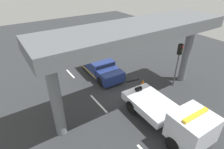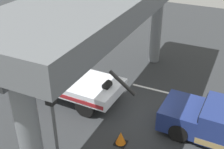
% 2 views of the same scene
% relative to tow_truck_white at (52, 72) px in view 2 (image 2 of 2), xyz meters
% --- Properties ---
extents(ground_plane, '(60.00, 40.00, 0.10)m').
position_rel_tow_truck_white_xyz_m(ground_plane, '(-4.95, 0.02, -1.25)').
color(ground_plane, '#2D3033').
extents(lane_stripe_mid, '(2.60, 0.16, 0.01)m').
position_rel_tow_truck_white_xyz_m(lane_stripe_mid, '(-4.95, -2.51, -1.20)').
color(lane_stripe_mid, silver).
rests_on(lane_stripe_mid, ground).
extents(lane_stripe_east, '(2.60, 0.16, 0.01)m').
position_rel_tow_truck_white_xyz_m(lane_stripe_east, '(1.05, -2.51, -1.20)').
color(lane_stripe_east, silver).
rests_on(lane_stripe_east, ground).
extents(tow_truck_white, '(7.28, 2.58, 2.46)m').
position_rel_tow_truck_white_xyz_m(tow_truck_white, '(0.00, 0.00, 0.00)').
color(tow_truck_white, silver).
rests_on(tow_truck_white, ground).
extents(overpass_structure, '(3.60, 13.90, 6.15)m').
position_rel_tow_truck_white_xyz_m(overpass_structure, '(-3.75, 0.02, 4.20)').
color(overpass_structure, slate).
rests_on(overpass_structure, ground).
extents(traffic_light_far, '(0.39, 0.32, 3.97)m').
position_rel_tow_truck_white_xyz_m(traffic_light_far, '(-3.43, 4.47, 1.70)').
color(traffic_light_far, '#515456').
rests_on(traffic_light_far, ground).
extents(traffic_cone_orange, '(0.51, 0.51, 0.60)m').
position_rel_tow_truck_white_xyz_m(traffic_cone_orange, '(-4.97, 2.17, -0.92)').
color(traffic_cone_orange, orange).
rests_on(traffic_cone_orange, ground).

